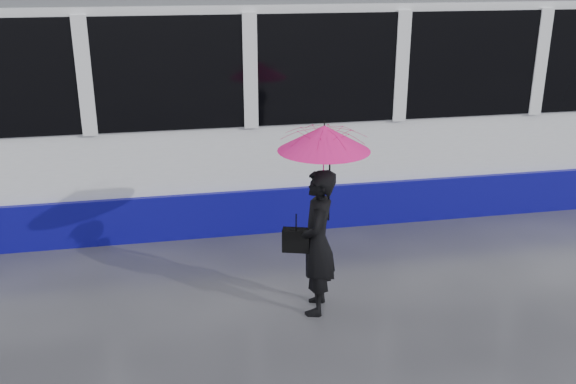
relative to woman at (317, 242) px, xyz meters
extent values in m
plane|color=#2C2C31|center=(-0.45, 0.88, -0.78)|extent=(90.00, 90.00, 0.00)
cube|color=#3F3D38|center=(-0.45, 2.66, -0.77)|extent=(34.00, 0.07, 0.02)
cube|color=#3F3D38|center=(-0.45, 4.10, -0.77)|extent=(34.00, 0.07, 0.02)
imported|color=black|center=(0.00, 0.00, 0.00)|extent=(0.53, 0.65, 1.56)
imported|color=#E01284|center=(0.05, 0.00, 0.86)|extent=(1.07, 1.08, 0.78)
cone|color=#E01284|center=(0.05, 0.00, 1.11)|extent=(1.15, 1.15, 0.25)
cylinder|color=black|center=(0.05, 0.00, 1.25)|extent=(0.01, 0.01, 0.06)
cylinder|color=black|center=(0.12, 0.02, 0.57)|extent=(0.02, 0.02, 0.68)
cube|color=black|center=(-0.22, 0.02, 0.04)|extent=(0.30, 0.20, 0.24)
cylinder|color=black|center=(-0.22, 0.02, 0.25)|extent=(0.01, 0.01, 0.18)
camera|label=1|loc=(-1.46, -5.85, 2.72)|focal=40.00mm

